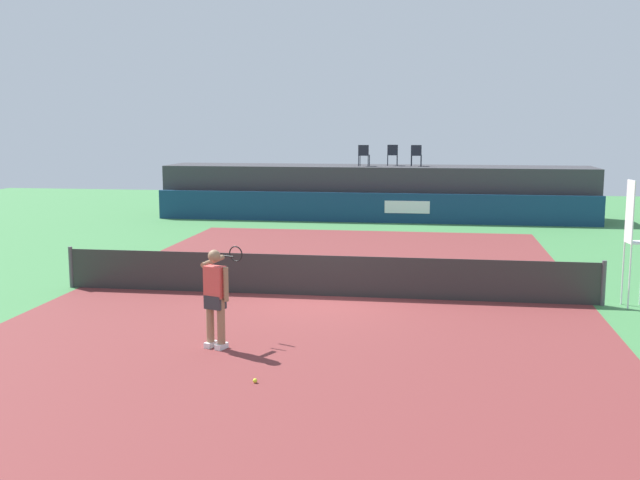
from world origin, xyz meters
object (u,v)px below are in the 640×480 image
(tennis_ball, at_px, (255,381))
(net_post_near, at_px, (71,267))
(spectator_chair_left, at_px, (392,154))
(net_post_far, at_px, (603,283))
(spectator_chair_center, at_px, (416,154))
(spectator_chair_far_left, at_px, (364,154))
(umpire_chair, at_px, (633,235))
(tennis_player, at_px, (216,295))

(tennis_ball, bearing_deg, net_post_near, 134.87)
(spectator_chair_left, relative_size, net_post_far, 0.89)
(spectator_chair_center, distance_m, net_post_far, 16.01)
(spectator_chair_center, distance_m, net_post_near, 17.26)
(spectator_chair_far_left, relative_size, net_post_near, 0.89)
(spectator_chair_far_left, relative_size, spectator_chair_left, 1.00)
(umpire_chair, bearing_deg, spectator_chair_center, 108.44)
(spectator_chair_center, bearing_deg, umpire_chair, -71.56)
(spectator_chair_left, bearing_deg, net_post_near, -113.88)
(spectator_chair_far_left, relative_size, tennis_player, 0.50)
(net_post_far, bearing_deg, spectator_chair_center, 106.57)
(net_post_near, xyz_separation_m, tennis_player, (4.94, -4.36, 0.46))
(spectator_chair_center, bearing_deg, tennis_player, -98.52)
(spectator_chair_left, bearing_deg, spectator_chair_far_left, -153.78)
(net_post_far, height_order, tennis_player, tennis_player)
(net_post_far, xyz_separation_m, tennis_ball, (-6.34, -6.08, -0.46))
(spectator_chair_far_left, xyz_separation_m, net_post_near, (-5.70, -14.93, -2.19))
(spectator_chair_left, distance_m, tennis_ball, 21.76)
(spectator_chair_far_left, height_order, spectator_chair_center, same)
(tennis_ball, bearing_deg, spectator_chair_center, 85.11)
(umpire_chair, xyz_separation_m, net_post_near, (-12.95, 0.01, -1.09))
(spectator_chair_center, relative_size, tennis_player, 0.50)
(spectator_chair_left, bearing_deg, spectator_chair_center, -16.43)
(spectator_chair_left, height_order, net_post_near, spectator_chair_left)
(spectator_chair_far_left, distance_m, spectator_chair_center, 2.20)
(umpire_chair, bearing_deg, spectator_chair_far_left, 115.90)
(spectator_chair_far_left, bearing_deg, tennis_ball, -89.01)
(spectator_chair_left, relative_size, net_post_near, 0.89)
(spectator_chair_far_left, height_order, net_post_near, spectator_chair_far_left)
(spectator_chair_left, distance_m, tennis_player, 20.03)
(net_post_far, distance_m, tennis_ball, 8.80)
(tennis_player, distance_m, tennis_ball, 2.25)
(net_post_near, xyz_separation_m, tennis_ball, (6.06, -6.08, -0.46))
(tennis_player, bearing_deg, spectator_chair_left, 84.48)
(spectator_chair_left, xyz_separation_m, spectator_chair_center, (1.01, -0.30, 0.00))
(net_post_far, distance_m, tennis_player, 8.65)
(spectator_chair_left, xyz_separation_m, net_post_near, (-6.86, -15.50, -2.19))
(spectator_chair_far_left, xyz_separation_m, spectator_chair_center, (2.18, 0.28, 0.00))
(spectator_chair_center, height_order, tennis_ball, spectator_chair_center)
(spectator_chair_far_left, bearing_deg, spectator_chair_left, 26.22)
(spectator_chair_far_left, relative_size, tennis_ball, 13.06)
(spectator_chair_far_left, relative_size, umpire_chair, 0.32)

